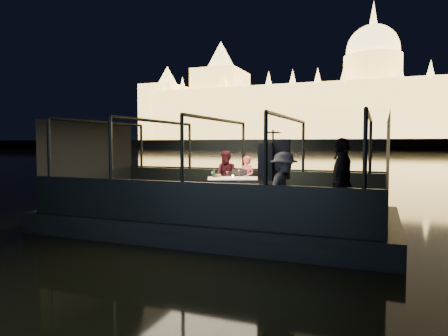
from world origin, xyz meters
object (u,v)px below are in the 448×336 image
at_px(person_woman_coral, 247,176).
at_px(coat_stand, 273,182).
at_px(passenger_stripe, 284,185).
at_px(person_man_maroon, 227,176).
at_px(wine_bottle, 214,172).
at_px(chair_port_left, 229,186).
at_px(chair_port_right, 237,188).
at_px(dining_table_central, 235,192).
at_px(passenger_dark, 341,187).

bearing_deg(person_woman_coral, coat_stand, -42.27).
bearing_deg(passenger_stripe, person_man_maroon, 44.34).
xyz_separation_m(person_woman_coral, passenger_stripe, (1.77, -3.00, 0.10)).
height_order(coat_stand, wine_bottle, coat_stand).
relative_size(chair_port_left, person_man_maroon, 0.59).
xyz_separation_m(chair_port_right, passenger_stripe, (1.93, -2.66, 0.40)).
bearing_deg(dining_table_central, chair_port_right, 100.01).
xyz_separation_m(person_woman_coral, wine_bottle, (-0.68, -0.81, 0.17)).
distance_m(person_woman_coral, wine_bottle, 1.07).
distance_m(dining_table_central, wine_bottle, 0.80).
distance_m(coat_stand, passenger_stripe, 0.30).
xyz_separation_m(person_man_maroon, wine_bottle, (-0.04, -0.88, 0.17)).
height_order(passenger_dark, wine_bottle, passenger_dark).
bearing_deg(coat_stand, passenger_dark, -2.06).
relative_size(coat_stand, person_woman_coral, 1.47).
xyz_separation_m(passenger_stripe, wine_bottle, (-2.45, 2.19, 0.06)).
distance_m(chair_port_right, passenger_dark, 4.01).
bearing_deg(wine_bottle, dining_table_central, 1.64).
xyz_separation_m(dining_table_central, passenger_dark, (2.98, -2.12, 0.47)).
distance_m(chair_port_left, passenger_stripe, 3.76).
bearing_deg(passenger_stripe, passenger_dark, -79.45).
distance_m(person_man_maroon, wine_bottle, 0.89).
xyz_separation_m(chair_port_right, passenger_dark, (3.05, -2.57, 0.40)).
bearing_deg(coat_stand, passenger_stripe, -27.66).
xyz_separation_m(coat_stand, passenger_dark, (1.38, -0.05, -0.05)).
relative_size(dining_table_central, passenger_dark, 0.80).
bearing_deg(passenger_dark, wine_bottle, -119.49).
xyz_separation_m(dining_table_central, chair_port_right, (-0.08, 0.45, 0.06)).
bearing_deg(wine_bottle, passenger_stripe, -41.77).
bearing_deg(coat_stand, wine_bottle, 136.86).
relative_size(chair_port_right, passenger_stripe, 0.62).
height_order(dining_table_central, person_woman_coral, person_woman_coral).
bearing_deg(wine_bottle, person_woman_coral, 49.76).
relative_size(chair_port_left, chair_port_right, 0.92).
bearing_deg(chair_port_left, wine_bottle, -123.24).
bearing_deg(chair_port_left, person_woman_coral, -16.94).
xyz_separation_m(chair_port_right, person_man_maroon, (-0.48, 0.41, 0.30)).
distance_m(passenger_stripe, passenger_dark, 1.13).
bearing_deg(person_man_maroon, dining_table_central, -48.78).
bearing_deg(chair_port_left, chair_port_right, -60.37).
bearing_deg(passenger_dark, chair_port_left, -128.94).
xyz_separation_m(person_man_maroon, passenger_stripe, (2.41, -3.07, 0.10)).
distance_m(coat_stand, wine_bottle, 3.00).
height_order(person_man_maroon, wine_bottle, person_man_maroon).
height_order(person_woman_coral, passenger_stripe, passenger_stripe).
distance_m(dining_table_central, person_woman_coral, 0.87).
bearing_deg(person_man_maroon, chair_port_right, -32.29).
xyz_separation_m(person_woman_coral, passenger_dark, (2.89, -2.91, 0.10)).
bearing_deg(chair_port_left, passenger_stripe, -73.94).
relative_size(passenger_stripe, wine_bottle, 5.65).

